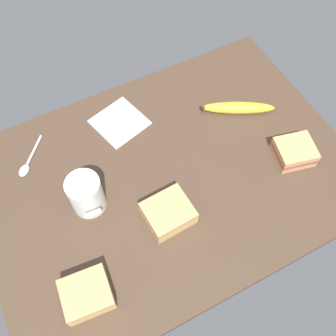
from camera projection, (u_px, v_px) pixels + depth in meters
tabletop at (168, 176)px, 95.58cm from camera, size 90.00×64.00×2.00cm
coffee_mug_black at (86, 194)px, 86.05cm from camera, size 7.75×9.85×10.34cm
sandwich_main at (87, 294)px, 78.15cm from camera, size 10.55×9.67×4.40cm
sandwich_side at (168, 213)px, 87.13cm from camera, size 10.84×9.86×4.40cm
sandwich_extra at (294, 152)px, 95.37cm from camera, size 10.87×10.18×4.40cm
banana at (238, 108)px, 103.02cm from camera, size 18.87×12.05×3.30cm
spoon at (28, 162)px, 95.98cm from camera, size 9.34×10.50×0.80cm
paper_napkin at (120, 122)px, 102.49cm from camera, size 15.14×15.14×0.30cm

